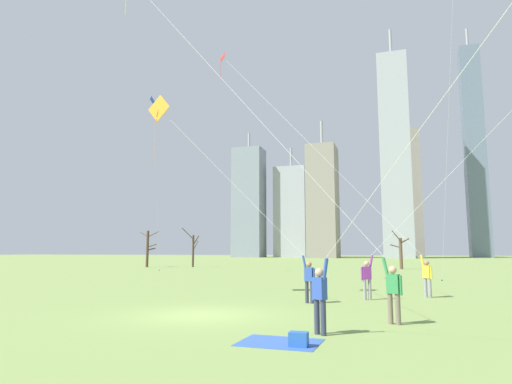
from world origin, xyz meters
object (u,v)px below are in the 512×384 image
object	(u,v)px
kite_flyer_foreground_right_orange	(267,231)
kite_flyer_midfield_left_yellow	(336,223)
picnic_spot	(290,341)
kite_flyer_far_back_red	(395,241)
distant_kite_low_near_trees_blue	(154,115)
bare_tree_far_right_edge	(401,251)
bare_tree_leftmost	(193,249)
kite_flyer_midfield_center_white	(415,164)
bare_tree_left_of_center	(148,247)
kite_flyer_foreground_left_pink	(453,184)

from	to	relation	value
kite_flyer_foreground_right_orange	kite_flyer_midfield_left_yellow	world-z (taller)	kite_flyer_midfield_left_yellow
kite_flyer_midfield_left_yellow	picnic_spot	bearing A→B (deg)	-98.20
kite_flyer_far_back_red	distant_kite_low_near_trees_blue	size ratio (longest dim) A/B	0.92
bare_tree_far_right_edge	distant_kite_low_near_trees_blue	bearing A→B (deg)	-142.90
bare_tree_far_right_edge	kite_flyer_far_back_red	bearing A→B (deg)	-90.99
kite_flyer_far_back_red	kite_flyer_midfield_left_yellow	size ratio (longest dim) A/B	1.06
bare_tree_far_right_edge	bare_tree_leftmost	distance (m)	25.57
kite_flyer_midfield_left_yellow	bare_tree_leftmost	size ratio (longest dim) A/B	2.94
kite_flyer_far_back_red	kite_flyer_midfield_left_yellow	xyz separation A→B (m)	(-1.68, -8.19, 0.41)
distant_kite_low_near_trees_blue	picnic_spot	distance (m)	36.39
kite_flyer_midfield_center_white	kite_flyer_midfield_left_yellow	world-z (taller)	kite_flyer_midfield_left_yellow
kite_flyer_midfield_center_white	distant_kite_low_near_trees_blue	size ratio (longest dim) A/B	0.85
kite_flyer_far_back_red	picnic_spot	bearing A→B (deg)	-100.48
kite_flyer_far_back_red	bare_tree_far_right_edge	xyz separation A→B (m)	(0.55, 31.53, -0.48)
kite_flyer_midfield_left_yellow	bare_tree_far_right_edge	distance (m)	39.80
bare_tree_far_right_edge	kite_flyer_foreground_right_orange	bearing A→B (deg)	-98.98
bare_tree_left_of_center	bare_tree_far_right_edge	size ratio (longest dim) A/B	1.06
kite_flyer_midfield_center_white	bare_tree_far_right_edge	distance (m)	44.28
kite_flyer_midfield_left_yellow	bare_tree_far_right_edge	size ratio (longest dim) A/B	3.37
kite_flyer_midfield_center_white	bare_tree_far_right_edge	size ratio (longest dim) A/B	3.28
kite_flyer_foreground_left_pink	bare_tree_far_right_edge	bearing A→B (deg)	93.26
kite_flyer_midfield_left_yellow	kite_flyer_foreground_left_pink	bearing A→B (deg)	56.72
kite_flyer_foreground_left_pink	bare_tree_leftmost	distance (m)	42.59
kite_flyer_foreground_left_pink	picnic_spot	distance (m)	12.21
bare_tree_left_of_center	bare_tree_leftmost	xyz separation A→B (m)	(5.34, 2.22, -0.13)
kite_flyer_midfield_center_white	bare_tree_leftmost	size ratio (longest dim) A/B	2.86
kite_flyer_foreground_left_pink	bare_tree_far_right_edge	xyz separation A→B (m)	(-1.91, 33.44, -2.81)
kite_flyer_foreground_right_orange	picnic_spot	bearing A→B (deg)	-70.40
bare_tree_far_right_edge	bare_tree_leftmost	bearing A→B (deg)	-177.83
kite_flyer_far_back_red	bare_tree_far_right_edge	world-z (taller)	kite_flyer_far_back_red
kite_flyer_midfield_left_yellow	distant_kite_low_near_trees_blue	bearing A→B (deg)	131.54
kite_flyer_foreground_left_pink	bare_tree_left_of_center	xyz separation A→B (m)	(-32.80, 30.25, -2.33)
kite_flyer_foreground_right_orange	kite_flyer_midfield_center_white	bearing A→B (deg)	-56.97
bare_tree_left_of_center	kite_flyer_midfield_left_yellow	bearing A→B (deg)	-51.88
kite_flyer_midfield_center_white	bare_tree_far_right_edge	xyz separation A→B (m)	(0.06, 44.24, -1.75)
kite_flyer_far_back_red	bare_tree_left_of_center	size ratio (longest dim) A/B	3.36
kite_flyer_foreground_left_pink	distant_kite_low_near_trees_blue	world-z (taller)	kite_flyer_foreground_left_pink
kite_flyer_far_back_red	bare_tree_leftmost	distance (m)	39.49
kite_flyer_far_back_red	bare_tree_leftmost	world-z (taller)	kite_flyer_far_back_red
kite_flyer_foreground_left_pink	bare_tree_leftmost	xyz separation A→B (m)	(-27.46, 32.47, -2.46)
distant_kite_low_near_trees_blue	bare_tree_far_right_edge	size ratio (longest dim) A/B	3.86
distant_kite_low_near_trees_blue	bare_tree_far_right_edge	distance (m)	31.00
kite_flyer_foreground_right_orange	bare_tree_leftmost	distance (m)	40.02
kite_flyer_foreground_right_orange	kite_flyer_far_back_red	bearing A→B (deg)	39.14
kite_flyer_far_back_red	kite_flyer_midfield_left_yellow	world-z (taller)	kite_flyer_far_back_red
kite_flyer_midfield_center_white	bare_tree_left_of_center	distance (m)	51.36
distant_kite_low_near_trees_blue	kite_flyer_midfield_center_white	bearing A→B (deg)	-50.70
bare_tree_leftmost	distant_kite_low_near_trees_blue	bearing A→B (deg)	-78.86
distant_kite_low_near_trees_blue	bare_tree_far_right_edge	bearing A→B (deg)	37.10
kite_flyer_far_back_red	bare_tree_far_right_edge	distance (m)	31.54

